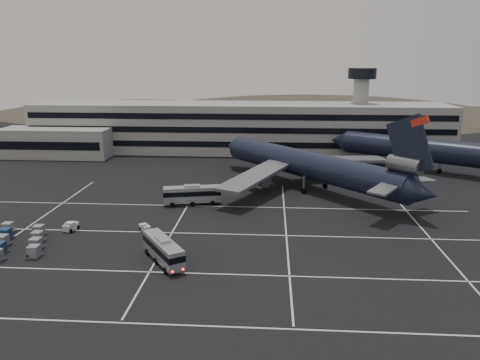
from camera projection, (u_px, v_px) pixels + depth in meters
name	position (u px, v px, depth m)	size (l,w,h in m)	color
ground	(206.00, 243.00, 69.51)	(260.00, 260.00, 0.00)	black
lane_markings	(213.00, 242.00, 70.14)	(90.00, 55.62, 0.01)	silver
terminal	(229.00, 128.00, 136.63)	(125.00, 26.00, 24.00)	gray
hills	(288.00, 138.00, 235.51)	(352.00, 180.00, 44.00)	#38332B
trijet_main	(310.00, 165.00, 96.85)	(42.51, 46.77, 18.08)	black
trijet_far	(446.00, 151.00, 110.10)	(50.98, 37.57, 18.08)	black
bus_near	(163.00, 249.00, 62.68)	(7.41, 9.47, 3.48)	#A1A4A9
bus_far	(192.00, 194.00, 87.57)	(10.96, 4.64, 3.77)	#A1A4A9
tug_a	(70.00, 226.00, 74.53)	(2.13, 2.77, 1.58)	silver
tug_b	(145.00, 228.00, 74.39)	(2.20, 2.34, 1.30)	silver
uld_cluster	(18.00, 241.00, 68.23)	(11.09, 13.09, 1.75)	#2D2D30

